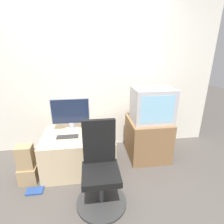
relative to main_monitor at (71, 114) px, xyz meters
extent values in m
plane|color=#4C4742|center=(0.23, -0.85, -0.79)|extent=(12.00, 12.00, 0.00)
cube|color=silver|center=(0.23, 0.47, 0.51)|extent=(4.40, 0.05, 2.60)
cube|color=#CCB289|center=(0.10, -0.16, -0.52)|extent=(0.98, 0.76, 0.54)
cube|color=olive|center=(1.18, -0.01, -0.47)|extent=(0.61, 0.63, 0.63)
cylinder|color=#B2B2B7|center=(0.00, 0.00, -0.24)|extent=(0.20, 0.20, 0.02)
cylinder|color=#B2B2B7|center=(0.00, 0.00, -0.18)|extent=(0.08, 0.08, 0.09)
cube|color=#B2B2B7|center=(0.00, 0.00, 0.04)|extent=(0.55, 0.01, 0.38)
cube|color=#19233D|center=(0.00, 0.00, 0.04)|extent=(0.53, 0.02, 0.35)
cube|color=#2D2D2D|center=(-0.04, -0.24, -0.24)|extent=(0.29, 0.10, 0.01)
ellipsoid|color=silver|center=(0.18, -0.26, -0.23)|extent=(0.06, 0.04, 0.03)
cube|color=#B7B7BC|center=(1.21, -0.04, 0.10)|extent=(0.59, 0.43, 0.51)
cube|color=#8CC6E5|center=(1.21, -0.25, 0.10)|extent=(0.48, 0.01, 0.40)
cylinder|color=#333333|center=(0.36, -0.88, -0.78)|extent=(0.57, 0.57, 0.03)
cylinder|color=#4C4C51|center=(0.36, -0.88, -0.59)|extent=(0.05, 0.05, 0.35)
cube|color=black|center=(0.36, -0.88, -0.38)|extent=(0.40, 0.40, 0.07)
cube|color=black|center=(0.36, -0.70, -0.08)|extent=(0.36, 0.05, 0.52)
cube|color=#A3845B|center=(-0.57, -0.40, -0.68)|extent=(0.23, 0.20, 0.22)
cube|color=#A3845B|center=(-0.57, -0.40, -0.41)|extent=(0.20, 0.15, 0.31)
cube|color=navy|center=(-0.45, -0.60, -0.78)|extent=(0.20, 0.12, 0.02)
camera|label=1|loc=(0.27, -2.42, 0.89)|focal=28.00mm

